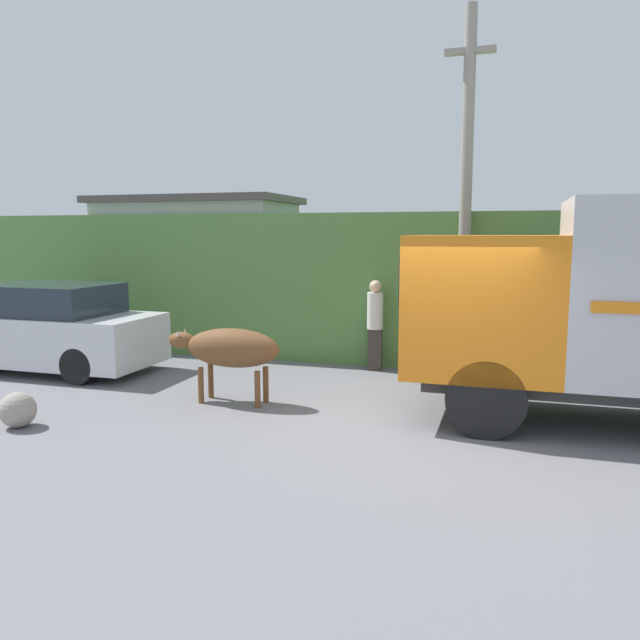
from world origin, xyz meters
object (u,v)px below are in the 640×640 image
utility_pole (466,190)px  pedestrian_on_hill (375,320)px  parked_suv (46,329)px  roadside_rock (18,410)px  brown_cow (230,349)px

utility_pole → pedestrian_on_hill: bearing=-176.7°
parked_suv → roadside_rock: (2.19, -3.15, -0.57)m
brown_cow → roadside_rock: bearing=-130.1°
brown_cow → pedestrian_on_hill: (1.68, 2.99, 0.12)m
brown_cow → pedestrian_on_hill: size_ratio=1.08×
utility_pole → roadside_rock: bearing=-137.5°
roadside_rock → utility_pole: bearing=42.5°
pedestrian_on_hill → utility_pole: 2.97m
brown_cow → parked_suv: 4.59m
pedestrian_on_hill → roadside_rock: pedestrian_on_hill is taller
pedestrian_on_hill → parked_suv: bearing=11.5°
parked_suv → utility_pole: (7.78, 1.98, 2.64)m
roadside_rock → pedestrian_on_hill: bearing=51.9°
roadside_rock → brown_cow: bearing=42.0°
parked_suv → utility_pole: 8.45m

